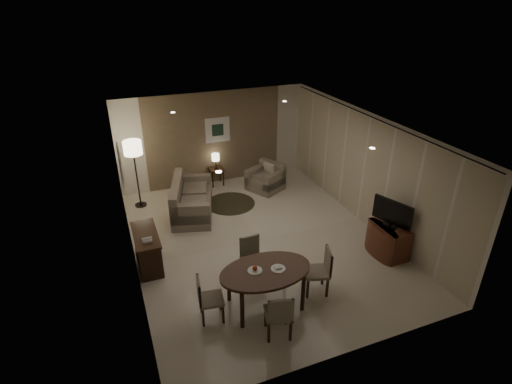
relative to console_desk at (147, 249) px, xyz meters
name	(u,v)px	position (x,y,z in m)	size (l,w,h in m)	color
room_shell	(253,180)	(2.49, 0.40, 0.98)	(5.50, 7.00, 2.70)	beige
taupe_accent	(214,138)	(2.49, 3.48, 0.98)	(3.96, 0.03, 2.70)	#7F694F
curtain_wall	(364,171)	(5.17, 0.00, 0.95)	(0.08, 6.70, 2.58)	beige
curtain_rod	(371,117)	(5.17, 0.00, 2.27)	(0.03, 0.03, 6.80)	black
art_back_frame	(218,130)	(2.59, 3.46, 1.23)	(0.72, 0.03, 0.72)	silver
art_back_canvas	(218,130)	(2.59, 3.44, 1.23)	(0.34, 0.01, 0.34)	#1D3424
art_left_frame	(120,164)	(-0.23, 1.20, 1.48)	(0.03, 0.60, 0.80)	silver
art_left_canvas	(121,164)	(-0.21, 1.20, 1.48)	(0.01, 0.46, 0.64)	gray
downlight_nl	(219,172)	(1.09, -1.80, 2.31)	(0.10, 0.10, 0.01)	white
downlight_nr	(372,148)	(3.89, -1.80, 2.31)	(0.10, 0.10, 0.01)	white
downlight_fl	(173,112)	(1.09, 1.80, 2.31)	(0.10, 0.10, 0.01)	white
downlight_fr	(285,101)	(3.89, 1.80, 2.31)	(0.10, 0.10, 0.01)	white
console_desk	(147,249)	(0.00, 0.00, 0.00)	(0.48, 1.20, 0.75)	#412415
telephone	(147,240)	(0.00, -0.30, 0.43)	(0.20, 0.14, 0.09)	white
tv_cabinet	(388,240)	(4.89, -1.50, -0.03)	(0.48, 0.90, 0.70)	#5B311B
flat_tv	(392,213)	(4.87, -1.50, 0.65)	(0.06, 0.88, 0.60)	black
dining_table	(265,288)	(1.80, -2.01, 0.01)	(1.66, 1.04, 0.78)	#412415
chair_near	(278,313)	(1.73, -2.72, 0.07)	(0.43, 0.43, 0.89)	gray
chair_far	(253,260)	(1.87, -1.24, 0.06)	(0.42, 0.42, 0.88)	gray
chair_left	(211,299)	(0.81, -1.97, 0.05)	(0.41, 0.41, 0.85)	gray
chair_right	(316,271)	(2.83, -2.01, 0.08)	(0.44, 0.44, 0.92)	gray
plate_a	(255,271)	(1.62, -1.96, 0.41)	(0.26, 0.26, 0.02)	white
plate_b	(278,269)	(2.02, -2.06, 0.41)	(0.26, 0.26, 0.02)	white
fruit_apple	(255,268)	(1.62, -1.96, 0.46)	(0.09, 0.09, 0.09)	#B23714
napkin	(278,268)	(2.02, -2.06, 0.43)	(0.12, 0.08, 0.03)	white
round_rug	(230,203)	(2.43, 1.94, -0.37)	(1.32, 1.32, 0.01)	#393420
sofa	(192,198)	(1.37, 1.81, 0.07)	(0.94, 1.89, 0.89)	gray
armchair	(265,177)	(3.64, 2.40, 0.01)	(0.87, 0.82, 0.77)	gray
side_table	(216,176)	(2.43, 3.24, -0.12)	(0.41, 0.41, 0.52)	black
table_lamp	(216,160)	(2.43, 3.24, 0.39)	(0.22, 0.22, 0.50)	#FFEAC1
floor_lamp	(136,174)	(0.16, 2.72, 0.53)	(0.46, 0.46, 1.82)	#FFE5B7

